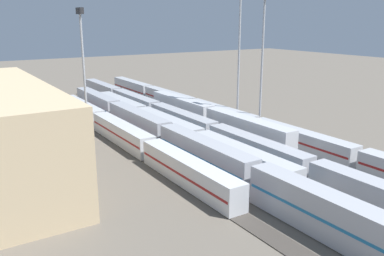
{
  "coord_description": "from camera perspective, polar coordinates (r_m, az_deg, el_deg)",
  "views": [
    {
      "loc": [
        -58.24,
        41.03,
        22.9
      ],
      "look_at": [
        6.36,
        0.05,
        2.5
      ],
      "focal_mm": 37.87,
      "sensor_mm": 36.0,
      "label": 1
    }
  ],
  "objects": [
    {
      "name": "ground_plane",
      "position": [
        74.83,
        2.64,
        -2.9
      ],
      "size": [
        400.0,
        400.0,
        0.0
      ],
      "primitive_type": "plane",
      "color": "#60594F"
    },
    {
      "name": "track_bed_0",
      "position": [
        82.33,
        9.79,
        -1.4
      ],
      "size": [
        140.0,
        2.8,
        0.12
      ],
      "primitive_type": "cube",
      "color": "#3D3833",
      "rests_on": "ground_plane"
    },
    {
      "name": "track_bed_1",
      "position": [
        79.17,
        7.1,
        -1.95
      ],
      "size": [
        140.0,
        2.8,
        0.12
      ],
      "primitive_type": "cube",
      "color": "#3D3833",
      "rests_on": "ground_plane"
    },
    {
      "name": "track_bed_2",
      "position": [
        76.21,
        4.19,
        -2.55
      ],
      "size": [
        140.0,
        2.8,
        0.12
      ],
      "primitive_type": "cube",
      "color": "#3D3833",
      "rests_on": "ground_plane"
    },
    {
      "name": "track_bed_3",
      "position": [
        73.47,
        1.04,
        -3.18
      ],
      "size": [
        140.0,
        2.8,
        0.12
      ],
      "primitive_type": "cube",
      "color": "#4C443D",
      "rests_on": "ground_plane"
    },
    {
      "name": "track_bed_4",
      "position": [
        70.98,
        -2.34,
        -3.85
      ],
      "size": [
        140.0,
        2.8,
        0.12
      ],
      "primitive_type": "cube",
      "color": "#3D3833",
      "rests_on": "ground_plane"
    },
    {
      "name": "track_bed_5",
      "position": [
        68.76,
        -5.95,
        -4.55
      ],
      "size": [
        140.0,
        2.8,
        0.12
      ],
      "primitive_type": "cube",
      "color": "#3D3833",
      "rests_on": "ground_plane"
    },
    {
      "name": "train_on_track_0",
      "position": [
        84.81,
        7.98,
        0.55
      ],
      "size": [
        139.0,
        3.06,
        4.4
      ],
      "color": "maroon",
      "rests_on": "ground_plane"
    },
    {
      "name": "train_on_track_1",
      "position": [
        86.78,
        2.64,
        1.4
      ],
      "size": [
        47.2,
        3.06,
        5.0
      ],
      "color": "silver",
      "rests_on": "ground_plane"
    },
    {
      "name": "train_on_track_5",
      "position": [
        78.52,
        -9.88,
        -0.72
      ],
      "size": [
        71.4,
        3.06,
        3.8
      ],
      "color": "silver",
      "rests_on": "ground_plane"
    },
    {
      "name": "train_on_track_4",
      "position": [
        72.84,
        -3.61,
        -1.27
      ],
      "size": [
        95.6,
        3.06,
        5.0
      ],
      "color": "#A8AAB2",
      "rests_on": "ground_plane"
    },
    {
      "name": "train_on_track_3",
      "position": [
        82.73,
        -3.5,
        0.28
      ],
      "size": [
        71.4,
        3.06,
        3.8
      ],
      "color": "#B7BABF",
      "rests_on": "ground_plane"
    },
    {
      "name": "train_on_track_2",
      "position": [
        78.61,
        2.56,
        -0.45
      ],
      "size": [
        139.0,
        3.0,
        4.4
      ],
      "color": "#1E6B9E",
      "rests_on": "ground_plane"
    },
    {
      "name": "light_mast_0",
      "position": [
        83.94,
        9.93,
        11.24
      ],
      "size": [
        2.8,
        0.7,
        28.07
      ],
      "color": "#9EA0A5",
      "rests_on": "ground_plane"
    },
    {
      "name": "light_mast_1",
      "position": [
        82.19,
        -15.12,
        9.79
      ],
      "size": [
        2.8,
        0.7,
        25.23
      ],
      "color": "#9EA0A5",
      "rests_on": "ground_plane"
    },
    {
      "name": "light_mast_2",
      "position": [
        89.75,
        6.71,
        12.73
      ],
      "size": [
        2.8,
        0.7,
        31.41
      ],
      "color": "#9EA0A5",
      "rests_on": "ground_plane"
    }
  ]
}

